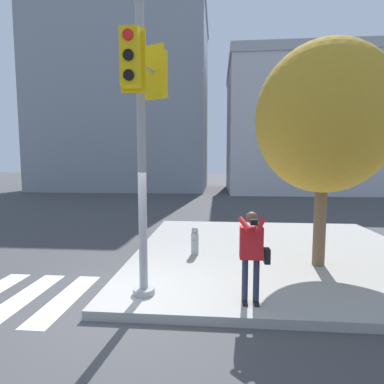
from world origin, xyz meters
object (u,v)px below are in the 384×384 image
(traffic_signal_pole, at_px, (144,117))
(fire_hydrant, at_px, (195,241))
(street_tree, at_px, (324,119))
(person_photographer, at_px, (252,249))

(traffic_signal_pole, distance_m, fire_hydrant, 3.99)
(traffic_signal_pole, xyz_separation_m, street_tree, (3.83, 2.00, 0.21))
(traffic_signal_pole, distance_m, person_photographer, 3.05)
(person_photographer, bearing_deg, fire_hydrant, 113.70)
(traffic_signal_pole, distance_m, street_tree, 4.32)
(person_photographer, relative_size, fire_hydrant, 2.16)
(street_tree, relative_size, fire_hydrant, 6.97)
(traffic_signal_pole, bearing_deg, person_photographer, -5.32)
(fire_hydrant, bearing_deg, street_tree, -10.97)
(person_photographer, xyz_separation_m, fire_hydrant, (-1.22, 2.78, -0.61))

